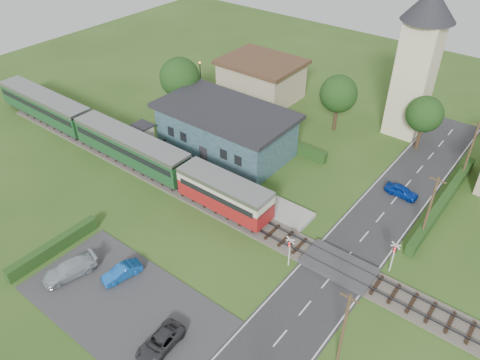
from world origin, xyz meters
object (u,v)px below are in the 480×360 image
Objects in this scene: crossing_signal_near at (290,248)px; station_building at (225,129)px; church_tower at (420,54)px; car_park_blue at (122,272)px; crossing_signal_far at (394,253)px; pedestrian_far at (165,147)px; car_on_road at (402,191)px; house_west at (261,79)px; car_park_silver at (70,269)px; equipment_hut at (143,135)px; train at (112,138)px; car_park_dark at (160,342)px; pedestrian_near at (245,185)px.

station_building is at bearing 145.19° from crossing_signal_near.
car_park_blue is at bearing -103.07° from church_tower.
pedestrian_far is at bearing 178.07° from crossing_signal_far.
crossing_signal_near is 16.01m from car_on_road.
car_park_silver is at bearing -78.76° from house_west.
equipment_hut is at bearing 135.34° from car_park_silver.
equipment_hut is at bearing 64.58° from train.
crossing_signal_far is 22.82m from car_park_blue.
pedestrian_near is (-6.24, 18.14, 0.70)m from car_park_dark.
crossing_signal_far is at bearing 55.85° from car_park_dark.
pedestrian_far reaches higher than car_park_dark.
train is 33.21m from crossing_signal_far.
crossing_signal_far is (7.20, 4.80, 0.00)m from crossing_signal_near.
car_park_silver is at bearing 150.04° from car_on_road.
car_park_dark is at bearing -91.98° from church_tower.
station_building is 8.57× the size of pedestrian_far.
house_west is 42.35m from car_park_dark.
pedestrian_near is (1.21, 15.37, 0.70)m from car_park_blue.
car_park_dark is (-1.42, -40.99, -9.59)m from church_tower.
train is 10.76× the size of car_park_dark.
pedestrian_near is at bearing -108.52° from church_tower.
crossing_signal_far is at bearing 4.13° from train.
train reaches higher than pedestrian_far.
train is (-1.52, -3.20, 0.43)m from equipment_hut.
car_park_dark is 25.65m from pedestrian_far.
church_tower is at bearing 8.53° from house_west.
house_west reaches higher than pedestrian_near.
church_tower is 42.12m from car_park_dark.
house_west is 19.73m from pedestrian_far.
car_park_blue is (14.13, -15.41, -1.10)m from equipment_hut.
station_building is 0.91× the size of church_tower.
crossing_signal_far reaches higher than car_park_blue.
church_tower is at bearing 46.68° from train.
station_building reaches higher than pedestrian_near.
car_park_dark is (18.58, -37.99, -2.15)m from house_west.
church_tower reaches higher than crossing_signal_near.
car_park_silver is (-21.10, -17.13, -1.40)m from crossing_signal_far.
pedestrian_near is at bearing 104.78° from car_park_dark.
crossing_signal_near reaches higher than pedestrian_far.
house_west is 36.99m from car_park_blue.
church_tower reaches higher than car_park_silver.
train is at bearing -175.87° from crossing_signal_far.
pedestrian_near is (-16.26, 0.76, -0.80)m from crossing_signal_far.
car_park_silver reaches higher than car_park_blue.
station_building is at bearing 119.37° from car_park_blue.
station_building is at bearing -70.35° from house_west.
crossing_signal_near reaches higher than car_park_blue.
crossing_signal_far is (23.60, -6.60, -0.55)m from station_building.
equipment_hut is at bearing 135.68° from car_park_dark.
car_park_dark is (-10.02, -17.38, -1.50)m from crossing_signal_far.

